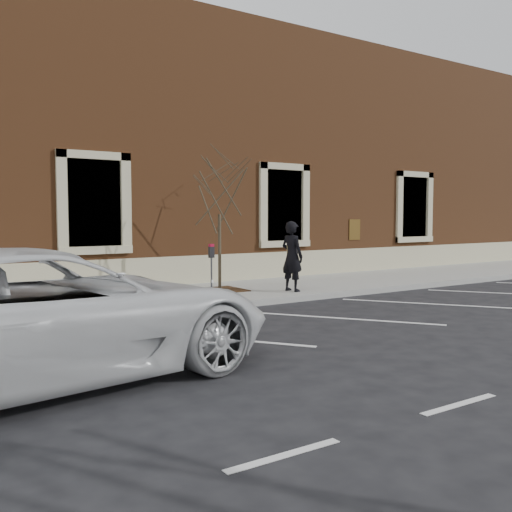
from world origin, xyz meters
TOP-DOWN VIEW (x-y plane):
  - ground at (0.00, 0.00)m, footprint 120.00×120.00m
  - sidewalk_near at (0.00, 1.75)m, footprint 40.00×3.50m
  - curb_near at (0.00, -0.05)m, footprint 40.00×0.12m
  - parking_stripes at (0.00, -2.20)m, footprint 28.00×4.40m
  - building_civic at (0.00, 7.74)m, footprint 40.00×8.62m
  - man at (1.14, 0.65)m, footprint 0.54×0.72m
  - parking_meter at (-1.33, 0.44)m, footprint 0.12×0.09m
  - tree_grate at (-0.32, 1.80)m, footprint 1.17×1.17m
  - sapling at (-0.32, 1.80)m, footprint 2.14×2.14m
  - white_truck at (-5.96, -3.55)m, footprint 6.42×3.66m

SIDE VIEW (x-z plane):
  - ground at x=0.00m, z-range 0.00..0.00m
  - parking_stripes at x=0.00m, z-range 0.00..0.01m
  - sidewalk_near at x=0.00m, z-range 0.00..0.15m
  - curb_near at x=0.00m, z-range 0.00..0.15m
  - tree_grate at x=-0.32m, z-range 0.15..0.18m
  - white_truck at x=-5.96m, z-range 0.00..1.69m
  - parking_meter at x=-1.33m, z-range 0.40..1.68m
  - man at x=1.14m, z-range 0.15..1.94m
  - sapling at x=-0.32m, z-range 0.86..4.43m
  - building_civic at x=0.00m, z-range 0.00..8.00m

